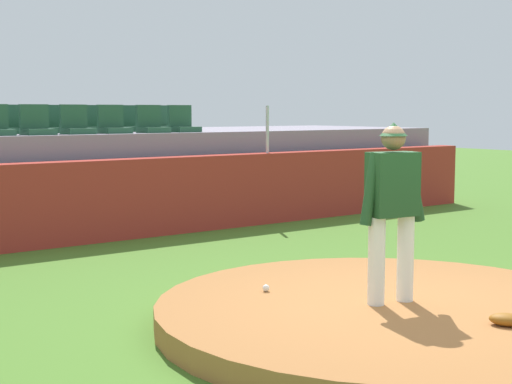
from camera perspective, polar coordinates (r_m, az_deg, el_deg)
The scene contains 23 objects.
ground_plane at distance 7.68m, azimuth 10.01°, elevation -9.80°, with size 60.00×60.00×0.00m, color #477525.
pitchers_mound at distance 7.65m, azimuth 10.03°, elevation -8.97°, with size 4.60×4.60×0.23m, color #A66937.
pitcher at distance 7.44m, azimuth 10.12°, elevation -0.53°, with size 0.75×0.34×1.75m.
baseball at distance 7.95m, azimuth 0.75°, elevation -7.17°, with size 0.07×0.07×0.07m, color white.
fielding_glove at distance 7.06m, azimuth 18.18°, elevation -9.02°, with size 0.30×0.20×0.11m, color #8C5114.
brick_barrier at distance 12.55m, azimuth -11.22°, elevation -0.61°, with size 17.15×0.40×1.31m, color #A52F25.
fence_post_right at distance 14.25m, azimuth 0.85°, elevation 4.69°, with size 0.06×0.06×0.88m, color silver.
bleacher_platform at distance 14.77m, azimuth -15.40°, elevation 1.03°, with size 16.85×3.97×1.70m, color gray.
stadium_chair_2 at distance 13.09m, azimuth -16.04°, elevation 4.80°, with size 0.48×0.44×0.50m.
stadium_chair_3 at distance 13.39m, azimuth -13.26°, elevation 4.90°, with size 0.48×0.44×0.50m.
stadium_chair_4 at distance 13.68m, azimuth -10.62°, elevation 4.98°, with size 0.48×0.44×0.50m.
stadium_chair_5 at distance 13.99m, azimuth -7.81°, elevation 5.04°, with size 0.48×0.44×0.50m.
stadium_chair_6 at distance 14.36m, azimuth -5.50°, elevation 5.10°, with size 0.48×0.44×0.50m.
stadium_chair_9 at distance 13.93m, azimuth -17.41°, elevation 4.82°, with size 0.48×0.44×0.50m.
stadium_chair_10 at distance 14.22m, azimuth -14.72°, elevation 4.92°, with size 0.48×0.44×0.50m.
stadium_chair_11 at distance 14.51m, azimuth -12.11°, elevation 5.00°, with size 0.48×0.44×0.50m.
stadium_chair_12 at distance 14.80m, azimuth -9.61°, elevation 5.07°, with size 0.48×0.44×0.50m.
stadium_chair_13 at distance 15.12m, azimuth -7.22°, elevation 5.12°, with size 0.48×0.44×0.50m.
stadium_chair_16 at distance 14.79m, azimuth -18.48°, elevation 4.84°, with size 0.48×0.44×0.50m.
stadium_chair_17 at distance 15.02m, azimuth -15.87°, elevation 4.94°, with size 0.48×0.44×0.50m.
stadium_chair_18 at distance 15.29m, azimuth -13.42°, elevation 5.02°, with size 0.48×0.44×0.50m.
stadium_chair_19 at distance 15.60m, azimuth -11.20°, elevation 5.08°, with size 0.48×0.44×0.50m.
stadium_chair_20 at distance 15.93m, azimuth -9.00°, elevation 5.14°, with size 0.48×0.44×0.50m.
Camera 1 is at (-5.44, -5.00, 2.09)m, focal length 53.66 mm.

